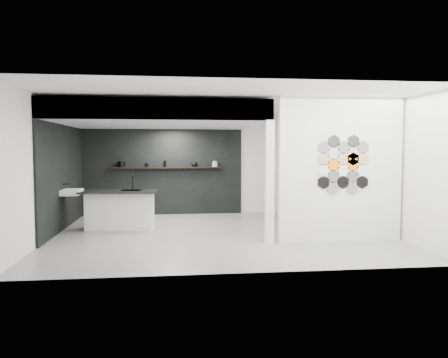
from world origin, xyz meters
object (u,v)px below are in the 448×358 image
Objects in this scene: kettle at (194,164)px; glass_vase at (215,164)px; utensil_cup at (147,165)px; glass_bowl at (215,165)px; partition_panel at (340,170)px; kitchen_island at (120,209)px; wall_basin at (72,192)px; bottle_dark at (165,164)px; stockpot at (122,164)px.

glass_vase reaches higher than kettle.
glass_bowl is at bearing 0.00° from utensil_cup.
glass_bowl is 1.02× the size of glass_vase.
partition_panel reaches higher than kitchen_island.
wall_basin is at bearing -126.55° from utensil_cup.
bottle_dark reaches higher than utensil_cup.
kitchen_island is 9.59× the size of bottle_dark.
glass_bowl is 1.86m from utensil_cup.
partition_panel reaches higher than kettle.
kettle is (1.78, 2.08, 0.94)m from kitchen_island.
wall_basin is at bearing -148.65° from glass_vase.
utensil_cup is (-0.49, 0.00, -0.04)m from bottle_dark.
glass_bowl is (0.57, 0.00, -0.01)m from kettle.
utensil_cup is at bearing 180.00° from glass_vase.
glass_bowl reaches higher than utensil_cup.
utensil_cup is at bearing 0.00° from stockpot.
utensil_cup reaches higher than kitchen_island.
glass_vase is (0.00, 0.00, 0.02)m from glass_bowl.
kettle is (-2.64, 3.87, -0.01)m from partition_panel.
utensil_cup is (-1.29, 0.00, -0.01)m from kettle.
bottle_dark reaches higher than stockpot.
wall_basin is at bearing -148.65° from glass_bowl.
glass_vase is at bearing 118.23° from partition_panel.
utensil_cup is (0.68, 0.00, -0.02)m from stockpot.
partition_panel is at bearing -61.77° from glass_bowl.
stockpot is 1.06× the size of bottle_dark.
kettle is at bearing 0.00° from stockpot.
wall_basin is 3.35× the size of bottle_dark.
glass_bowl is (2.54, 0.00, -0.02)m from stockpot.
utensil_cup is (-1.86, 0.00, -0.00)m from glass_bowl.
bottle_dark is at bearing 180.00° from glass_vase.
glass_bowl is at bearing 46.54° from kitchen_island.
stockpot is 1.97m from kettle.
stockpot is (-4.61, 3.87, -0.00)m from partition_panel.
wall_basin is 3.72× the size of kettle.
partition_panel is 17.36× the size of kettle.
glass_vase is (3.39, 2.07, 0.55)m from wall_basin.
wall_basin is at bearing -120.83° from kettle.
stockpot reaches higher than wall_basin.
glass_bowl is at bearing 118.23° from partition_panel.
kettle is 0.90× the size of bottle_dark.
glass_bowl is at bearing 31.35° from wall_basin.
partition_panel is at bearing -32.66° from kettle.
bottle_dark is at bearing 131.73° from partition_panel.
bottle_dark is (-1.37, 0.00, 0.03)m from glass_bowl.
bottle_dark is (-0.81, 0.00, 0.02)m from kettle.
kitchen_island reaches higher than wall_basin.
kettle is at bearing 36.19° from wall_basin.
utensil_cup is (0.49, 2.08, 0.92)m from kitchen_island.
kettle is at bearing 180.00° from glass_vase.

